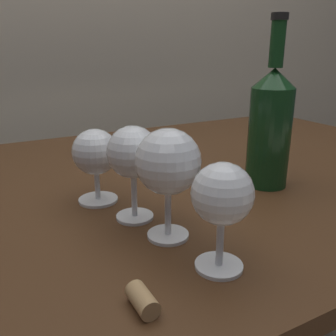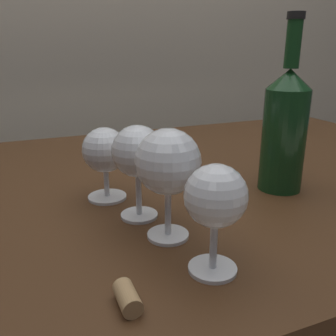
{
  "view_description": "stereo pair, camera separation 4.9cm",
  "coord_description": "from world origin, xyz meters",
  "px_view_note": "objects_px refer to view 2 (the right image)",
  "views": [
    {
      "loc": [
        -0.33,
        -0.64,
        1.01
      ],
      "look_at": [
        -0.11,
        -0.23,
        0.86
      ],
      "focal_mm": 39.26,
      "sensor_mm": 36.0,
      "label": 1
    },
    {
      "loc": [
        -0.28,
        -0.66,
        1.01
      ],
      "look_at": [
        -0.11,
        -0.23,
        0.86
      ],
      "focal_mm": 39.26,
      "sensor_mm": 36.0,
      "label": 2
    }
  ],
  "objects_px": {
    "wine_glass_cabernet": "(216,200)",
    "cork": "(127,298)",
    "wine_glass_pinot": "(168,164)",
    "wine_glass_empty": "(105,152)",
    "wine_bottle": "(285,128)",
    "wine_glass_chardonnay": "(138,154)"
  },
  "relations": [
    {
      "from": "wine_glass_cabernet",
      "to": "wine_bottle",
      "type": "xyz_separation_m",
      "value": [
        0.25,
        0.19,
        0.02
      ]
    },
    {
      "from": "wine_glass_pinot",
      "to": "wine_glass_chardonnay",
      "type": "bearing_deg",
      "value": 103.1
    },
    {
      "from": "wine_bottle",
      "to": "wine_glass_cabernet",
      "type": "bearing_deg",
      "value": -142.47
    },
    {
      "from": "wine_glass_pinot",
      "to": "wine_bottle",
      "type": "relative_size",
      "value": 0.5
    },
    {
      "from": "wine_glass_cabernet",
      "to": "wine_glass_pinot",
      "type": "xyz_separation_m",
      "value": [
        -0.02,
        0.1,
        0.02
      ]
    },
    {
      "from": "wine_glass_pinot",
      "to": "wine_glass_cabernet",
      "type": "bearing_deg",
      "value": -79.26
    },
    {
      "from": "wine_glass_pinot",
      "to": "wine_glass_chardonnay",
      "type": "height_order",
      "value": "wine_glass_pinot"
    },
    {
      "from": "wine_bottle",
      "to": "wine_glass_chardonnay",
      "type": "bearing_deg",
      "value": -176.77
    },
    {
      "from": "wine_glass_chardonnay",
      "to": "wine_bottle",
      "type": "xyz_separation_m",
      "value": [
        0.28,
        0.02,
        0.01
      ]
    },
    {
      "from": "wine_glass_pinot",
      "to": "wine_glass_chardonnay",
      "type": "xyz_separation_m",
      "value": [
        -0.02,
        0.08,
        -0.01
      ]
    },
    {
      "from": "wine_glass_chardonnay",
      "to": "wine_glass_empty",
      "type": "distance_m",
      "value": 0.1
    },
    {
      "from": "wine_glass_pinot",
      "to": "wine_glass_empty",
      "type": "distance_m",
      "value": 0.18
    },
    {
      "from": "wine_glass_pinot",
      "to": "wine_glass_empty",
      "type": "xyz_separation_m",
      "value": [
        -0.05,
        0.17,
        -0.02
      ]
    },
    {
      "from": "wine_glass_chardonnay",
      "to": "wine_bottle",
      "type": "relative_size",
      "value": 0.47
    },
    {
      "from": "wine_glass_cabernet",
      "to": "wine_glass_chardonnay",
      "type": "distance_m",
      "value": 0.18
    },
    {
      "from": "wine_glass_empty",
      "to": "cork",
      "type": "height_order",
      "value": "wine_glass_empty"
    },
    {
      "from": "wine_glass_cabernet",
      "to": "wine_glass_empty",
      "type": "relative_size",
      "value": 1.05
    },
    {
      "from": "cork",
      "to": "wine_glass_cabernet",
      "type": "bearing_deg",
      "value": 11.99
    },
    {
      "from": "wine_glass_pinot",
      "to": "wine_glass_empty",
      "type": "bearing_deg",
      "value": 105.77
    },
    {
      "from": "wine_glass_cabernet",
      "to": "wine_bottle",
      "type": "distance_m",
      "value": 0.31
    },
    {
      "from": "wine_glass_pinot",
      "to": "cork",
      "type": "distance_m",
      "value": 0.18
    },
    {
      "from": "wine_glass_cabernet",
      "to": "cork",
      "type": "xyz_separation_m",
      "value": [
        -0.11,
        -0.02,
        -0.08
      ]
    }
  ]
}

